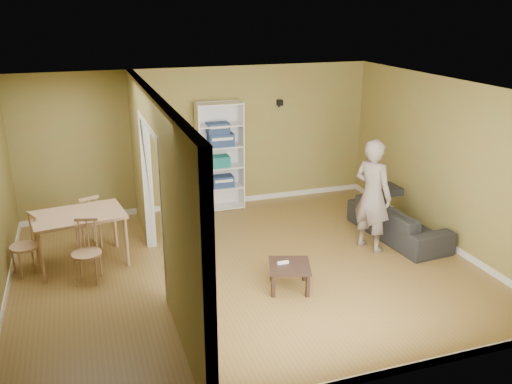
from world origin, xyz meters
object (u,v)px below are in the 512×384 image
(sofa, at_px, (398,216))
(chair_far, at_px, (87,221))
(dining_table, at_px, (78,219))
(bookshelf, at_px, (219,156))
(coffee_table, at_px, (290,268))
(chair_left, at_px, (24,245))
(person, at_px, (373,186))
(chair_near, at_px, (86,252))

(sofa, distance_m, chair_far, 4.99)
(dining_table, bearing_deg, bookshelf, 33.16)
(coffee_table, height_order, chair_left, chair_left)
(person, xyz_separation_m, chair_left, (-5.05, 0.81, -0.60))
(sofa, height_order, chair_far, chair_far)
(sofa, xyz_separation_m, chair_near, (-4.89, 0.03, 0.08))
(chair_left, bearing_deg, person, 56.14)
(sofa, distance_m, coffee_table, 2.56)
(coffee_table, bearing_deg, sofa, 24.14)
(dining_table, distance_m, chair_far, 0.68)
(sofa, height_order, chair_near, chair_near)
(dining_table, xyz_separation_m, chair_near, (0.06, -0.58, -0.27))
(bookshelf, height_order, coffee_table, bookshelf)
(sofa, height_order, chair_left, chair_left)
(chair_left, relative_size, chair_far, 0.99)
(coffee_table, bearing_deg, chair_far, 137.85)
(coffee_table, distance_m, chair_far, 3.38)
(person, height_order, chair_far, person)
(person, bearing_deg, chair_left, 56.61)
(person, distance_m, bookshelf, 3.07)
(coffee_table, bearing_deg, dining_table, 147.62)
(person, height_order, chair_near, person)
(sofa, height_order, dining_table, dining_table)
(coffee_table, xyz_separation_m, chair_left, (-3.38, 1.61, 0.13))
(sofa, bearing_deg, chair_near, 84.95)
(bookshelf, relative_size, dining_table, 1.57)
(chair_near, xyz_separation_m, chair_far, (0.05, 1.19, -0.00))
(coffee_table, relative_size, chair_left, 0.62)
(sofa, relative_size, dining_table, 1.51)
(dining_table, bearing_deg, coffee_table, -32.38)
(person, distance_m, chair_far, 4.46)
(bookshelf, bearing_deg, person, -55.33)
(bookshelf, distance_m, chair_left, 3.76)
(person, bearing_deg, coffee_table, 91.33)
(person, height_order, coffee_table, person)
(dining_table, distance_m, chair_left, 0.81)
(person, bearing_deg, bookshelf, 10.45)
(chair_near, bearing_deg, chair_left, 161.90)
(bookshelf, distance_m, dining_table, 3.05)
(bookshelf, bearing_deg, chair_near, -137.85)
(bookshelf, bearing_deg, chair_far, -156.50)
(coffee_table, bearing_deg, person, 25.55)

